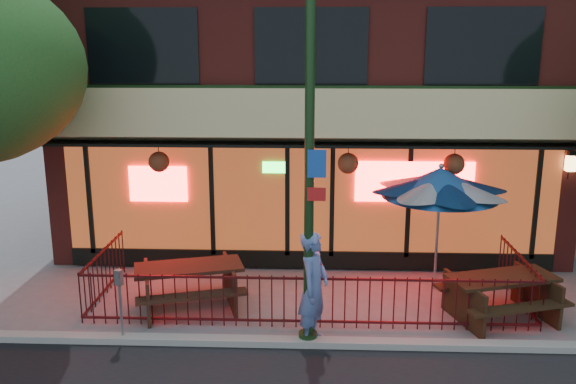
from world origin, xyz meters
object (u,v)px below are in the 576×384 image
Objects in this scene: picnic_table_left at (189,280)px; parking_meter_near at (120,293)px; street_light at (309,165)px; pedestrian at (314,288)px; patio_umbrella at (440,182)px; picnic_table_right at (501,291)px.

parking_meter_near is (-0.90, -1.45, 0.32)m from picnic_table_left.
parking_meter_near is at bearing -178.63° from street_light.
pedestrian is (0.09, 0.05, -2.15)m from street_light.
patio_umbrella is (4.99, 1.17, 1.73)m from picnic_table_left.
pedestrian is at bearing 30.39° from street_light.
picnic_table_left is at bearing 82.14° from pedestrian.
picnic_table_left is 1.82× the size of parking_meter_near.
picnic_table_right is at bearing -52.69° from pedestrian.
patio_umbrella is 1.35× the size of pedestrian.
picnic_table_left is 1.21× the size of pedestrian.
parking_meter_near is at bearing -121.78° from picnic_table_left.
patio_umbrella reaches higher than pedestrian.
pedestrian is (-2.57, -2.48, -1.31)m from patio_umbrella.
street_light reaches higher than picnic_table_left.
parking_meter_near is (-3.32, -0.13, -0.10)m from pedestrian.
parking_meter_near is (-5.88, -2.61, -1.41)m from patio_umbrella.
patio_umbrella reaches higher than picnic_table_right.
patio_umbrella is (-0.94, 1.43, 1.75)m from picnic_table_right.
pedestrian is at bearing -135.98° from patio_umbrella.
patio_umbrella is at bearing -25.33° from pedestrian.
picnic_table_right is 2.45m from patio_umbrella.
street_light is 2.59× the size of patio_umbrella.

